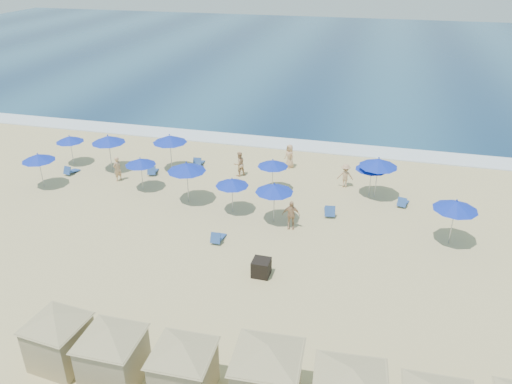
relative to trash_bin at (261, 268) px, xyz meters
The scene contains 31 objects.
ground 3.61m from the trash_bin, 145.29° to the left, with size 160.00×160.00×0.00m, color tan.
ocean 57.12m from the trash_bin, 92.96° to the left, with size 160.00×80.00×0.06m, color navy.
surf_line 17.79m from the trash_bin, 99.54° to the left, with size 160.00×2.50×0.08m, color white.
trash_bin is the anchor object (origin of this frame).
cabana_0 9.47m from the trash_bin, 129.11° to the right, with size 4.08×4.08×2.57m.
cabana_1 8.44m from the trash_bin, 115.23° to the right, with size 4.25×4.25×2.67m.
cabana_2 7.68m from the trash_bin, 96.59° to the right, with size 4.20×4.20×2.64m.
cabana_3 7.58m from the trash_bin, 74.58° to the right, with size 4.62×4.62×2.90m.
umbrella_0 19.23m from the trash_bin, 149.18° to the left, with size 1.94×1.94×2.21m.
umbrella_1 17.36m from the trash_bin, 159.80° to the left, with size 2.09×2.09×2.38m.
umbrella_2 16.43m from the trash_bin, 144.12° to the left, with size 2.31×2.31×2.63m.
umbrella_3 12.22m from the trash_bin, 143.25° to the left, with size 1.96×1.96×2.23m.
umbrella_4 14.10m from the trash_bin, 130.71° to the left, with size 2.36×2.36×2.69m.
umbrella_5 6.75m from the trash_bin, 118.89° to the left, with size 1.95×1.95×2.22m.
umbrella_6 9.07m from the trash_bin, 134.36° to the left, with size 2.35×2.35×2.68m.
umbrella_7 9.35m from the trash_bin, 99.40° to the left, with size 1.96×1.96×2.23m.
umbrella_8 5.51m from the trash_bin, 96.00° to the left, with size 2.16×2.16×2.46m.
umbrella_9 11.09m from the trash_bin, 65.39° to the left, with size 2.04×2.04×2.32m.
umbrella_10 11.17m from the trash_bin, 63.40° to the left, with size 2.38×2.38×2.71m.
umbrella_11 10.59m from the trash_bin, 30.44° to the left, with size 2.30×2.30×2.62m.
beach_chair_0 17.69m from the trash_bin, 152.31° to the left, with size 0.70×1.25×0.65m.
beach_chair_1 13.99m from the trash_bin, 136.52° to the left, with size 0.84×1.35×0.69m.
beach_chair_2 14.04m from the trash_bin, 122.68° to the left, with size 0.70×1.34×0.71m.
beach_chair_3 3.83m from the trash_bin, 141.50° to the left, with size 0.56×1.23×0.67m.
beach_chair_4 7.25m from the trash_bin, 70.18° to the left, with size 0.77×1.41×0.74m.
beach_chair_5 11.26m from the trash_bin, 53.89° to the left, with size 0.78×1.27×0.65m.
beachgoer_0 14.39m from the trash_bin, 145.94° to the left, with size 0.63×0.41×1.71m, color tan.
beachgoer_1 11.69m from the trash_bin, 111.33° to the left, with size 0.83×0.65×1.72m, color tan.
beachgoer_2 4.78m from the trash_bin, 83.70° to the left, with size 0.99×0.41×1.68m, color tan.
beachgoer_3 11.28m from the trash_bin, 74.86° to the left, with size 1.03×0.59×1.59m, color tan.
beachgoer_4 13.22m from the trash_bin, 95.16° to the left, with size 0.83×0.54×1.70m, color tan.
Camera 1 is at (7.63, -21.23, 14.24)m, focal length 35.00 mm.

